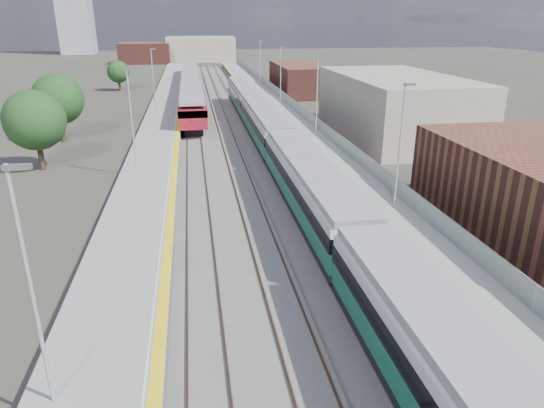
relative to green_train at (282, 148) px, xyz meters
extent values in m
plane|color=#47443A|center=(-1.50, 17.14, -2.16)|extent=(320.00, 320.00, 0.00)
cube|color=#565451|center=(-3.75, 19.64, -2.13)|extent=(10.50, 155.00, 0.06)
cube|color=#4C3323|center=(-0.72, 22.14, -2.05)|extent=(0.07, 160.00, 0.14)
cube|color=#4C3323|center=(0.72, 22.14, -2.05)|extent=(0.07, 160.00, 0.14)
cube|color=#4C3323|center=(-4.22, 22.14, -2.05)|extent=(0.07, 160.00, 0.14)
cube|color=#4C3323|center=(-2.78, 22.14, -2.05)|extent=(0.07, 160.00, 0.14)
cube|color=#4C3323|center=(-7.72, 22.14, -2.05)|extent=(0.07, 160.00, 0.14)
cube|color=#4C3323|center=(-6.28, 22.14, -2.05)|extent=(0.07, 160.00, 0.14)
cube|color=gray|center=(-1.05, 22.14, -2.06)|extent=(0.08, 160.00, 0.10)
cube|color=gray|center=(-2.45, 22.14, -2.06)|extent=(0.08, 160.00, 0.10)
cube|color=slate|center=(3.75, 19.64, -1.66)|extent=(4.70, 155.00, 1.00)
cube|color=gray|center=(3.75, 19.64, -1.16)|extent=(4.70, 155.00, 0.03)
cube|color=yellow|center=(1.65, 19.64, -1.14)|extent=(0.40, 155.00, 0.01)
cube|color=gray|center=(5.95, 19.64, -0.56)|extent=(0.06, 155.00, 1.20)
cylinder|color=#9EA0A3|center=(5.10, -10.86, 2.61)|extent=(0.12, 0.12, 7.50)
cube|color=#4C4C4F|center=(5.35, -10.86, 6.26)|extent=(0.70, 0.18, 0.14)
cylinder|color=#9EA0A3|center=(5.10, 9.14, 2.61)|extent=(0.12, 0.12, 7.50)
cube|color=#4C4C4F|center=(5.35, 9.14, 6.26)|extent=(0.70, 0.18, 0.14)
cylinder|color=#9EA0A3|center=(5.10, 29.14, 2.61)|extent=(0.12, 0.12, 7.50)
cube|color=#4C4C4F|center=(5.35, 29.14, 6.26)|extent=(0.70, 0.18, 0.14)
cylinder|color=#9EA0A3|center=(5.10, 49.14, 2.61)|extent=(0.12, 0.12, 7.50)
cube|color=#4C4C4F|center=(5.35, 49.14, 6.26)|extent=(0.70, 0.18, 0.14)
cube|color=slate|center=(-10.55, 19.64, -1.66)|extent=(4.30, 155.00, 1.00)
cube|color=gray|center=(-10.55, 19.64, -1.16)|extent=(4.30, 155.00, 0.03)
cube|color=yellow|center=(-8.65, 19.64, -1.14)|extent=(0.45, 155.00, 0.01)
cube|color=silver|center=(-9.00, 19.64, -1.14)|extent=(0.08, 155.00, 0.01)
cylinder|color=#9EA0A3|center=(-11.70, -24.86, 2.61)|extent=(0.12, 0.12, 7.50)
cube|color=#4C4C4F|center=(-11.45, -24.86, 6.26)|extent=(0.70, 0.18, 0.14)
cylinder|color=#9EA0A3|center=(-11.70, 1.14, 2.61)|extent=(0.12, 0.12, 7.50)
cube|color=#4C4C4F|center=(-11.45, 1.14, 6.26)|extent=(0.70, 0.18, 0.14)
cylinder|color=#9EA0A3|center=(-11.70, 27.14, 2.61)|extent=(0.12, 0.12, 7.50)
cube|color=#4C4C4F|center=(-11.45, 27.14, 6.26)|extent=(0.70, 0.18, 0.14)
cube|color=gray|center=(14.50, 12.14, 1.04)|extent=(11.00, 22.00, 6.40)
cube|color=brown|center=(11.50, 45.14, 0.24)|extent=(8.00, 18.00, 4.80)
cube|color=gray|center=(-3.50, 117.14, 1.34)|extent=(20.00, 14.00, 7.00)
cube|color=brown|center=(-19.50, 112.14, 0.64)|extent=(14.00, 12.00, 5.60)
cube|color=silver|center=(0.00, -28.85, 0.94)|extent=(2.73, 18.87, 0.46)
cube|color=gray|center=(0.00, -28.85, 1.34)|extent=(2.42, 18.87, 0.39)
cube|color=black|center=(0.00, -9.48, -1.31)|extent=(2.63, 18.87, 0.45)
cube|color=#125C47|center=(0.00, -9.48, -0.54)|extent=(2.73, 18.87, 1.10)
cube|color=black|center=(0.00, -9.48, 0.34)|extent=(2.79, 18.87, 0.75)
cube|color=silver|center=(0.00, -9.48, 0.94)|extent=(2.73, 18.87, 0.46)
cube|color=gray|center=(0.00, -9.48, 1.34)|extent=(2.42, 18.87, 0.39)
cube|color=black|center=(0.00, 9.90, -1.31)|extent=(2.63, 18.87, 0.45)
cube|color=#125C47|center=(0.00, 9.90, -0.54)|extent=(2.73, 18.87, 1.10)
cube|color=black|center=(0.00, 9.90, 0.34)|extent=(2.79, 18.87, 0.75)
cube|color=silver|center=(0.00, 9.90, 0.94)|extent=(2.73, 18.87, 0.46)
cube|color=gray|center=(0.00, 9.90, 1.34)|extent=(2.42, 18.87, 0.39)
cube|color=black|center=(0.00, 29.27, -1.31)|extent=(2.63, 18.87, 0.45)
cube|color=#125C47|center=(0.00, 29.27, -0.54)|extent=(2.73, 18.87, 1.10)
cube|color=black|center=(0.00, 29.27, 0.34)|extent=(2.79, 18.87, 0.75)
cube|color=silver|center=(0.00, 29.27, 0.94)|extent=(2.73, 18.87, 0.46)
cube|color=gray|center=(0.00, 29.27, 1.34)|extent=(2.42, 18.87, 0.39)
cube|color=black|center=(-7.00, 23.04, -1.66)|extent=(2.04, 17.34, 0.71)
cube|color=maroon|center=(-7.00, 23.04, 0.04)|extent=(3.01, 20.40, 2.15)
cube|color=black|center=(-7.00, 23.04, 0.58)|extent=(3.07, 20.40, 0.75)
cube|color=gray|center=(-7.00, 23.04, 1.65)|extent=(2.68, 20.40, 0.43)
cube|color=black|center=(-7.00, 43.93, -1.66)|extent=(2.04, 17.34, 0.71)
cube|color=maroon|center=(-7.00, 43.93, 0.04)|extent=(3.01, 20.40, 2.15)
cube|color=black|center=(-7.00, 43.93, 0.58)|extent=(3.07, 20.40, 0.75)
cube|color=gray|center=(-7.00, 43.93, 1.65)|extent=(2.68, 20.40, 0.43)
cube|color=black|center=(-7.00, 64.83, -1.66)|extent=(2.04, 17.34, 0.71)
cube|color=maroon|center=(-7.00, 64.83, 0.04)|extent=(3.01, 20.40, 2.15)
cube|color=black|center=(-7.00, 64.83, 0.58)|extent=(3.07, 20.40, 0.75)
cube|color=gray|center=(-7.00, 64.83, 1.65)|extent=(2.68, 20.40, 0.43)
cylinder|color=#382619|center=(-19.75, 4.40, -1.00)|extent=(0.44, 0.44, 2.33)
sphere|color=#163B18|center=(-19.75, 4.40, 2.05)|extent=(4.92, 4.92, 4.92)
cylinder|color=#382619|center=(-20.36, 14.75, -0.96)|extent=(0.44, 0.44, 2.40)
sphere|color=#163B18|center=(-20.36, 14.75, 2.18)|extent=(5.07, 5.07, 5.07)
cylinder|color=#382619|center=(-19.51, 53.32, -1.26)|extent=(0.44, 0.44, 1.81)
sphere|color=#163B18|center=(-19.51, 53.32, 1.11)|extent=(3.82, 3.82, 3.82)
cylinder|color=#382619|center=(21.01, 28.79, -1.12)|extent=(0.44, 0.44, 2.09)
sphere|color=#163B18|center=(21.01, 28.79, 1.61)|extent=(4.41, 4.41, 4.41)
camera|label=1|loc=(-6.99, -37.49, 9.75)|focal=32.00mm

